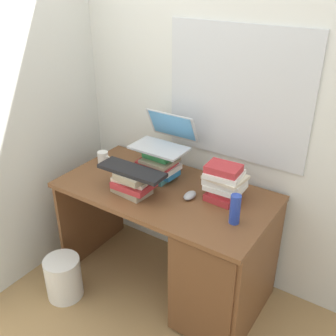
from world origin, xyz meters
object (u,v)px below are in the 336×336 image
object	(u,v)px
book_stack_tall	(159,163)
book_stack_keyboard_riser	(133,183)
mug	(103,158)
laptop	(165,139)
water_bottle	(235,209)
computer_mouse	(190,195)
book_stack_side	(224,182)
wastebasket	(64,278)
desk	(208,255)
keyboard	(132,170)

from	to	relation	value
book_stack_tall	book_stack_keyboard_riser	distance (m)	0.25
mug	book_stack_tall	bearing A→B (deg)	8.41
laptop	mug	size ratio (longest dim) A/B	3.14
water_bottle	computer_mouse	bearing A→B (deg)	165.38
book_stack_keyboard_riser	book_stack_side	bearing A→B (deg)	26.66
mug	book_stack_keyboard_riser	bearing A→B (deg)	-24.52
book_stack_keyboard_riser	book_stack_side	distance (m)	0.54
book_stack_tall	wastebasket	xyz separation A→B (m)	(-0.37, -0.58, -0.70)
desk	mug	world-z (taller)	mug
desk	keyboard	xyz separation A→B (m)	(-0.47, -0.11, 0.49)
water_bottle	wastebasket	distance (m)	1.26
computer_mouse	wastebasket	size ratio (longest dim) A/B	0.36
book_stack_keyboard_riser	wastebasket	size ratio (longest dim) A/B	0.83
laptop	book_stack_tall	bearing A→B (deg)	-91.05
wastebasket	keyboard	bearing A→B (deg)	44.15
book_stack_keyboard_riser	computer_mouse	xyz separation A→B (m)	(0.32, 0.14, -0.05)
computer_mouse	book_stack_side	bearing A→B (deg)	31.18
wastebasket	book_stack_keyboard_riser	bearing A→B (deg)	44.01
book_stack_side	laptop	world-z (taller)	laptop
laptop	wastebasket	xyz separation A→B (m)	(-0.37, -0.64, -0.85)
mug	book_stack_side	bearing A→B (deg)	3.87
desk	wastebasket	distance (m)	0.97
desk	book_stack_tall	world-z (taller)	book_stack_tall
book_stack_side	computer_mouse	xyz separation A→B (m)	(-0.17, -0.10, -0.10)
book_stack_tall	water_bottle	world-z (taller)	book_stack_tall
book_stack_tall	wastebasket	size ratio (longest dim) A/B	0.88
keyboard	water_bottle	bearing A→B (deg)	4.44
book_stack_tall	book_stack_side	distance (m)	0.46
laptop	water_bottle	size ratio (longest dim) A/B	2.05
desk	keyboard	world-z (taller)	keyboard
desk	computer_mouse	size ratio (longest dim) A/B	12.74
book_stack_side	laptop	bearing A→B (deg)	172.04
book_stack_side	book_stack_tall	bearing A→B (deg)	179.66
book_stack_tall	book_stack_side	size ratio (longest dim) A/B	1.08
book_stack_side	keyboard	bearing A→B (deg)	-153.41
book_stack_tall	mug	bearing A→B (deg)	-171.59
laptop	computer_mouse	world-z (taller)	laptop
book_stack_tall	wastebasket	distance (m)	0.98
mug	computer_mouse	bearing A→B (deg)	-3.29
book_stack_keyboard_riser	book_stack_side	world-z (taller)	book_stack_side
book_stack_side	water_bottle	xyz separation A→B (m)	(0.16, -0.19, -0.03)
keyboard	computer_mouse	distance (m)	0.37
book_stack_side	mug	world-z (taller)	book_stack_side
laptop	computer_mouse	xyz separation A→B (m)	(0.29, -0.17, -0.23)
desk	wastebasket	world-z (taller)	desk
keyboard	desk	bearing A→B (deg)	12.67
computer_mouse	desk	bearing A→B (deg)	-10.66
desk	mug	distance (m)	0.96
book_stack_tall	book_stack_keyboard_riser	world-z (taller)	book_stack_tall
desk	water_bottle	size ratio (longest dim) A/B	7.83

